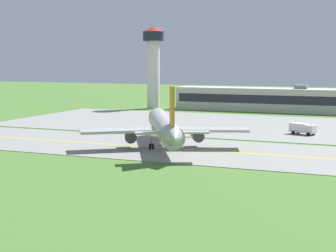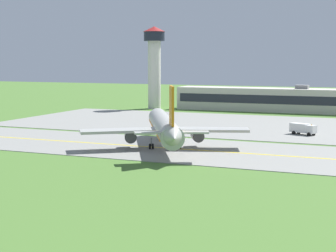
# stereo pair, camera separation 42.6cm
# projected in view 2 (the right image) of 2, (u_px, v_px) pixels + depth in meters

# --- Properties ---
(ground_plane) EXTENTS (500.00, 500.00, 0.00)m
(ground_plane) POSITION_uv_depth(u_px,v_px,m) (170.00, 149.00, 104.83)
(ground_plane) COLOR #47702D
(taxiway_strip) EXTENTS (240.00, 28.00, 0.10)m
(taxiway_strip) POSITION_uv_depth(u_px,v_px,m) (170.00, 149.00, 104.83)
(taxiway_strip) COLOR gray
(taxiway_strip) RESTS_ON ground
(apron_pad) EXTENTS (140.00, 52.00, 0.10)m
(apron_pad) POSITION_uv_depth(u_px,v_px,m) (269.00, 126.00, 139.54)
(apron_pad) COLOR gray
(apron_pad) RESTS_ON ground
(taxiway_centreline) EXTENTS (220.00, 0.60, 0.01)m
(taxiway_centreline) POSITION_uv_depth(u_px,v_px,m) (170.00, 148.00, 104.82)
(taxiway_centreline) COLOR yellow
(taxiway_centreline) RESTS_ON taxiway_strip
(airplane_lead) EXTENTS (30.41, 36.64, 12.70)m
(airplane_lead) POSITION_uv_depth(u_px,v_px,m) (164.00, 127.00, 105.32)
(airplane_lead) COLOR #ADADA8
(airplane_lead) RESTS_ON ground
(service_truck_baggage) EXTENTS (6.33, 4.21, 2.60)m
(service_truck_baggage) POSITION_uv_depth(u_px,v_px,m) (303.00, 128.00, 123.74)
(service_truck_baggage) COLOR silver
(service_truck_baggage) RESTS_ON ground
(terminal_building) EXTENTS (59.20, 10.11, 8.84)m
(terminal_building) POSITION_uv_depth(u_px,v_px,m) (266.00, 100.00, 180.87)
(terminal_building) COLOR beige
(terminal_building) RESTS_ON ground
(control_tower) EXTENTS (7.60, 7.60, 28.29)m
(control_tower) POSITION_uv_depth(u_px,v_px,m) (154.00, 60.00, 188.46)
(control_tower) COLOR silver
(control_tower) RESTS_ON ground
(traffic_cone_near_edge) EXTENTS (0.44, 0.44, 0.60)m
(traffic_cone_near_edge) POSITION_uv_depth(u_px,v_px,m) (90.00, 133.00, 124.22)
(traffic_cone_near_edge) COLOR orange
(traffic_cone_near_edge) RESTS_ON ground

